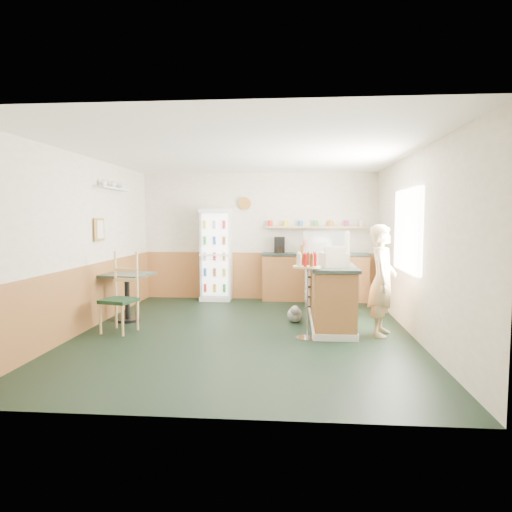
# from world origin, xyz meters

# --- Properties ---
(ground) EXTENTS (6.00, 6.00, 0.00)m
(ground) POSITION_xyz_m (0.00, 0.00, 0.00)
(ground) COLOR black
(ground) RESTS_ON ground
(room_envelope) EXTENTS (5.04, 6.02, 2.72)m
(room_envelope) POSITION_xyz_m (-0.23, 0.73, 1.52)
(room_envelope) COLOR beige
(room_envelope) RESTS_ON ground
(service_counter) EXTENTS (0.68, 3.01, 1.01)m
(service_counter) POSITION_xyz_m (1.35, 1.07, 0.46)
(service_counter) COLOR #AD6938
(service_counter) RESTS_ON ground
(back_counter) EXTENTS (2.24, 0.42, 1.69)m
(back_counter) POSITION_xyz_m (1.19, 2.80, 0.55)
(back_counter) COLOR #AD6938
(back_counter) RESTS_ON ground
(drinks_fridge) EXTENTS (0.64, 0.54, 1.94)m
(drinks_fridge) POSITION_xyz_m (-0.89, 2.74, 0.97)
(drinks_fridge) COLOR silver
(drinks_fridge) RESTS_ON ground
(display_case) EXTENTS (0.85, 0.44, 0.48)m
(display_case) POSITION_xyz_m (1.35, 1.82, 1.25)
(display_case) COLOR silver
(display_case) RESTS_ON service_counter
(cash_register) EXTENTS (0.44, 0.46, 0.21)m
(cash_register) POSITION_xyz_m (1.35, 0.11, 1.11)
(cash_register) COLOR beige
(cash_register) RESTS_ON service_counter
(shopkeeper) EXTENTS (0.54, 0.64, 1.64)m
(shopkeeper) POSITION_xyz_m (2.05, 0.01, 0.82)
(shopkeeper) COLOR tan
(shopkeeper) RESTS_ON ground
(condiment_stand) EXTENTS (0.40, 0.40, 1.23)m
(condiment_stand) POSITION_xyz_m (0.93, -0.29, 0.83)
(condiment_stand) COLOR silver
(condiment_stand) RESTS_ON ground
(newspaper_rack) EXTENTS (0.09, 0.41, 0.66)m
(newspaper_rack) POSITION_xyz_m (0.99, 1.04, 0.56)
(newspaper_rack) COLOR black
(newspaper_rack) RESTS_ON ground
(cafe_table) EXTENTS (0.86, 0.86, 0.81)m
(cafe_table) POSITION_xyz_m (-2.05, 0.62, 0.57)
(cafe_table) COLOR black
(cafe_table) RESTS_ON ground
(cafe_chair) EXTENTS (0.55, 0.55, 1.22)m
(cafe_chair) POSITION_xyz_m (-1.90, -0.03, 0.64)
(cafe_chair) COLOR black
(cafe_chair) RESTS_ON ground
(dog_doorstop) EXTENTS (0.25, 0.33, 0.30)m
(dog_doorstop) POSITION_xyz_m (0.77, 0.74, 0.14)
(dog_doorstop) COLOR #979792
(dog_doorstop) RESTS_ON ground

